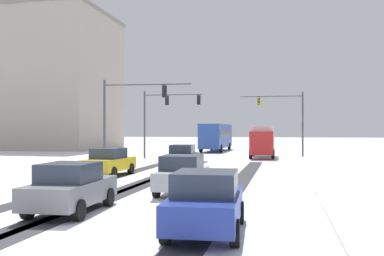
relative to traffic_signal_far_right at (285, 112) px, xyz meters
The scene contains 17 objects.
ground_plane 37.11m from the traffic_signal_far_right, 99.25° to the right, with size 300.00×300.00×0.00m, color white.
wheel_track_left_lane 24.69m from the traffic_signal_far_right, 107.49° to the right, with size 0.79×29.04×0.01m, color #38383D.
wheel_track_right_lane 25.46m from the traffic_signal_far_right, 112.47° to the right, with size 0.98×29.04×0.01m, color #38383D.
wheel_track_center 23.70m from the traffic_signal_far_right, 95.81° to the right, with size 1.02×29.04×0.01m, color #38383D.
wheel_track_oncoming 24.55m from the traffic_signal_far_right, 106.39° to the right, with size 0.95×29.04×0.01m, color #38383D.
sidewalk_kerb_right 25.07m from the traffic_signal_far_right, 82.68° to the right, with size 4.00×29.04×0.12m, color white.
traffic_signal_far_right is the anchor object (origin of this frame).
traffic_signal_near_left 18.14m from the traffic_signal_far_right, 130.08° to the right, with size 6.83×0.53×6.50m.
traffic_signal_far_left 12.25m from the traffic_signal_far_right, 161.09° to the right, with size 5.84×0.42×6.50m.
car_dark_green_lead 17.07m from the traffic_signal_far_right, 115.54° to the right, with size 1.98×4.17×1.62m.
car_yellow_cab_second 23.97m from the traffic_signal_far_right, 115.29° to the right, with size 1.98×4.18×1.62m.
car_silver_third 28.17m from the traffic_signal_far_right, 98.90° to the right, with size 1.93×4.15×1.62m.
car_grey_fourth 33.39m from the traffic_signal_far_right, 102.03° to the right, with size 1.98×4.17×1.62m.
car_blue_fifth 34.66m from the traffic_signal_far_right, 93.54° to the right, with size 1.99×4.18×1.62m.
bus_oncoming 12.80m from the traffic_signal_far_right, 132.17° to the left, with size 2.81×11.04×3.38m.
box_truck_delivery 4.30m from the traffic_signal_far_right, 131.36° to the right, with size 2.40×7.44×3.02m.
office_building_far_left_block 41.48m from the traffic_signal_far_right, 162.98° to the left, with size 29.91×15.82×19.20m.
Camera 1 is at (5.75, -9.32, 2.68)m, focal length 41.34 mm.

